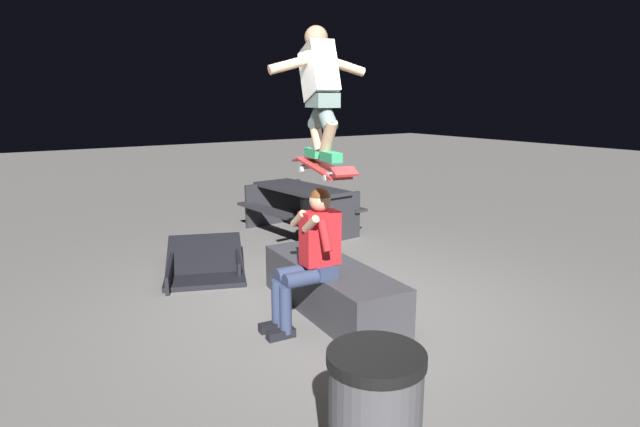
{
  "coord_description": "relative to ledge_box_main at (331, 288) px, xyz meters",
  "views": [
    {
      "loc": [
        -3.97,
        2.86,
        2.11
      ],
      "look_at": [
        -0.16,
        0.31,
        1.08
      ],
      "focal_mm": 28.99,
      "sensor_mm": 36.0,
      "label": 1
    }
  ],
  "objects": [
    {
      "name": "skateboard",
      "position": [
        -0.32,
        0.32,
        1.28
      ],
      "size": [
        1.04,
        0.39,
        0.13
      ],
      "color": "#B72D2D"
    },
    {
      "name": "picnic_table_back",
      "position": [
        2.85,
        -1.39,
        0.26
      ],
      "size": [
        1.81,
        1.48,
        0.75
      ],
      "color": "#28282D",
      "rests_on": "ground"
    },
    {
      "name": "ground_plane",
      "position": [
        -0.06,
        -0.04,
        -0.24
      ],
      "size": [
        40.0,
        40.0,
        0.0
      ],
      "primitive_type": "plane",
      "color": "slate"
    },
    {
      "name": "person_sitting_on_ledge",
      "position": [
        -0.2,
        0.38,
        0.49
      ],
      "size": [
        0.6,
        0.77,
        1.32
      ],
      "color": "#2D3856",
      "rests_on": "ground"
    },
    {
      "name": "kicker_ramp",
      "position": [
        1.85,
        0.62,
        -0.17
      ],
      "size": [
        1.55,
        1.35,
        0.44
      ],
      "color": "black",
      "rests_on": "ground"
    },
    {
      "name": "ledge_box_main",
      "position": [
        0.0,
        0.0,
        0.0
      ],
      "size": [
        1.96,
        0.78,
        0.48
      ],
      "primitive_type": "cube",
      "rotation": [
        0.0,
        0.0,
        -0.09
      ],
      "color": "#38383D",
      "rests_on": "ground"
    },
    {
      "name": "skater_airborne",
      "position": [
        -0.26,
        0.31,
        1.96
      ],
      "size": [
        0.63,
        0.88,
        1.12
      ],
      "color": "#2D9E66"
    }
  ]
}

